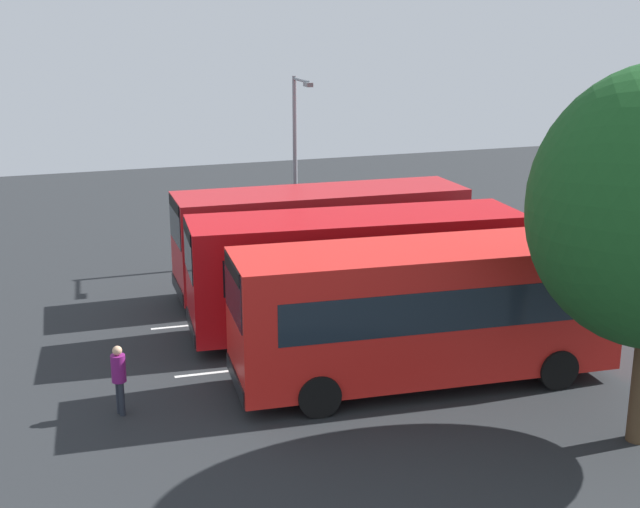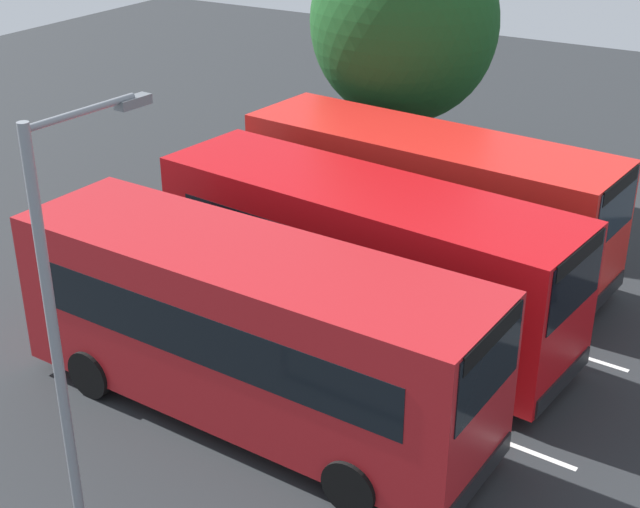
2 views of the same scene
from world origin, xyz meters
The scene contains 8 objects.
ground_plane centered at (0.00, 0.00, 0.00)m, with size 59.62×59.62×0.00m, color #232628.
bus_far_left centered at (-0.11, -3.67, 1.84)m, with size 9.27×3.05×3.35m.
bus_center_left centered at (0.21, 0.02, 1.84)m, with size 9.38×3.56×3.35m.
bus_center_right centered at (-0.04, 3.67, 1.84)m, with size 9.35×3.40×3.35m.
street_lamp centered at (-0.60, -7.40, 3.85)m, with size 0.35×2.22×6.63m.
depot_tree centered at (-2.88, 7.91, 4.94)m, with size 5.32×4.79×7.75m.
lane_stripe_outer_left centered at (0.00, -1.78, 0.00)m, with size 11.13×0.12×0.01m, color silver.
lane_stripe_inner_left centered at (0.00, 1.78, 0.00)m, with size 11.13×0.12×0.01m, color silver.
Camera 2 is at (8.13, -15.08, 10.04)m, focal length 51.11 mm.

